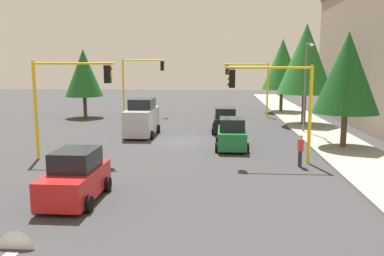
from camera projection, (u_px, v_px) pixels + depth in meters
ground_plane at (181, 141)px, 27.94m from camera, size 120.00×120.00×0.00m
sidewalk_kerb at (317, 130)px, 32.08m from camera, size 80.00×4.00×0.15m
lane_arrow_near at (83, 190)px, 16.81m from camera, size 2.40×1.10×1.10m
traffic_signal_near_right at (67, 90)px, 21.84m from camera, size 0.36×4.59×5.48m
traffic_signal_near_left at (275, 94)px, 21.04m from camera, size 0.36×4.59×5.26m
traffic_signal_far_left at (250, 79)px, 40.71m from camera, size 0.36×4.59×5.51m
traffic_signal_far_right at (140, 76)px, 41.51m from camera, size 0.36×4.59×5.92m
street_lamp_curbside at (306, 77)px, 30.15m from camera, size 2.15×0.28×7.00m
tree_roadside_mid at (306, 59)px, 34.19m from camera, size 4.80×4.80×8.80m
tree_roadside_far at (282, 64)px, 44.15m from camera, size 4.46×4.46×8.16m
tree_opposite_side at (84, 73)px, 39.88m from camera, size 3.77×3.77×6.86m
tree_roadside_near at (347, 73)px, 24.46m from camera, size 3.99×3.99×7.28m
delivery_van_silver at (142, 119)px, 29.93m from camera, size 4.80×2.22×2.77m
car_black at (225, 121)px, 31.35m from camera, size 3.88×2.07×1.98m
car_red at (75, 178)px, 15.49m from camera, size 3.88×2.05×1.98m
car_green at (232, 135)px, 25.19m from camera, size 3.97×2.05×1.98m
pedestrian_crossing at (300, 150)px, 20.62m from camera, size 0.40×0.24×1.70m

